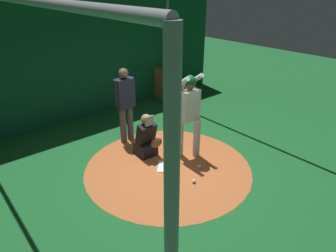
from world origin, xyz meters
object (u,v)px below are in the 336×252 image
object	(u,v)px
umpire	(125,102)
baseball_1	(194,181)
home_plate	(168,167)
batter	(189,108)
bat_rack	(158,84)
baseball_0	(199,167)
catcher	(147,139)

from	to	relation	value
umpire	baseball_1	xyz separation A→B (m)	(2.27, 0.02, -0.97)
home_plate	batter	world-z (taller)	batter
home_plate	bat_rack	world-z (taller)	bat_rack
umpire	baseball_0	world-z (taller)	umpire
batter	bat_rack	world-z (taller)	batter
baseball_1	umpire	bearing A→B (deg)	-179.54
batter	baseball_1	bearing A→B (deg)	-36.33
baseball_0	catcher	bearing A→B (deg)	-156.27
home_plate	baseball_1	size ratio (longest dim) A/B	5.68
baseball_1	catcher	bearing A→B (deg)	-177.47
batter	bat_rack	xyz separation A→B (m)	(-3.28, 1.79, -0.63)
catcher	baseball_1	xyz separation A→B (m)	(1.42, 0.06, -0.35)
catcher	bat_rack	size ratio (longest dim) A/B	0.84
baseball_0	bat_rack	bearing A→B (deg)	152.78
baseball_0	baseball_1	bearing A→B (deg)	-56.99
bat_rack	baseball_0	world-z (taller)	bat_rack
bat_rack	baseball_1	size ratio (longest dim) A/B	15.95
batter	catcher	xyz separation A→B (m)	(-0.59, -0.67, -0.73)
home_plate	baseball_0	distance (m)	0.65
batter	umpire	size ratio (longest dim) A/B	1.21
home_plate	catcher	distance (m)	0.78
bat_rack	umpire	bearing A→B (deg)	-52.77
umpire	catcher	bearing A→B (deg)	-2.98
baseball_0	home_plate	bearing A→B (deg)	-134.56
catcher	baseball_0	xyz separation A→B (m)	(1.13, 0.50, -0.35)
umpire	bat_rack	distance (m)	3.08
batter	baseball_1	size ratio (longest dim) A/B	29.23
baseball_1	baseball_0	bearing A→B (deg)	123.01
catcher	baseball_0	size ratio (longest dim) A/B	13.38
bat_rack	baseball_1	xyz separation A→B (m)	(4.11, -2.40, -0.45)
home_plate	baseball_0	world-z (taller)	baseball_0
home_plate	baseball_1	bearing A→B (deg)	2.10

